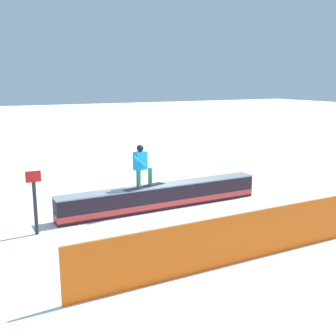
# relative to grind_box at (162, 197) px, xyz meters

# --- Properties ---
(ground_plane) EXTENTS (120.00, 120.00, 0.00)m
(ground_plane) POSITION_rel_grind_box_xyz_m (0.00, 0.00, -0.36)
(ground_plane) COLOR white
(grind_box) EXTENTS (6.98, 0.63, 0.79)m
(grind_box) POSITION_rel_grind_box_xyz_m (0.00, 0.00, 0.00)
(grind_box) COLOR black
(grind_box) RESTS_ON ground_plane
(snowboarder) EXTENTS (1.52, 0.69, 1.38)m
(snowboarder) POSITION_rel_grind_box_xyz_m (0.75, 0.03, 1.17)
(snowboarder) COLOR black
(snowboarder) RESTS_ON grind_box
(safety_fence) EXTENTS (8.77, 0.06, 1.17)m
(safety_fence) POSITION_rel_grind_box_xyz_m (0.00, 4.48, 0.23)
(safety_fence) COLOR #EA5D12
(safety_fence) RESTS_ON ground_plane
(trail_marker) EXTENTS (0.40, 0.10, 1.77)m
(trail_marker) POSITION_rel_grind_box_xyz_m (4.10, 0.50, 0.59)
(trail_marker) COLOR #262628
(trail_marker) RESTS_ON ground_plane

